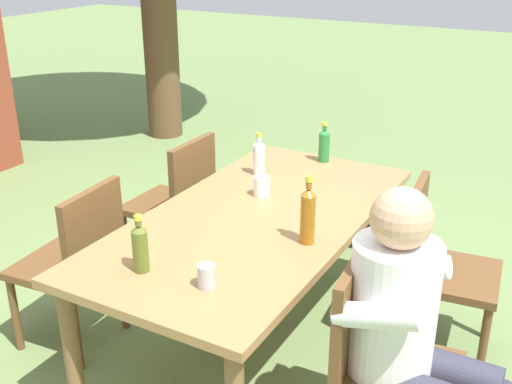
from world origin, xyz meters
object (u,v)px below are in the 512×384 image
Objects in this scene: dining_table at (256,230)px; chair_far_left at (77,258)px; bottle_olive at (140,247)px; chair_near_left at (379,357)px; bottle_amber at (308,215)px; bottle_green at (324,145)px; cup_white at (262,186)px; cup_steel at (206,276)px; backpack_by_near_side at (368,217)px; chair_far_right at (178,199)px; chair_near_right at (436,261)px; person_in_white_shirt at (413,327)px; bottle_clear at (259,157)px.

chair_far_left is (-0.42, 0.77, -0.16)m from dining_table.
bottle_olive reaches higher than chair_far_left.
dining_table is at bearing -61.76° from chair_far_left.
chair_near_left is (-0.43, -0.77, -0.16)m from dining_table.
dining_table is at bearing 67.51° from bottle_amber.
bottle_green is 0.63m from cup_white.
cup_steel is at bearing 109.64° from chair_near_left.
dining_table reaches higher than backpack_by_near_side.
bottle_olive is (-0.24, 0.92, 0.34)m from chair_near_left.
chair_near_left is 1.77m from chair_far_right.
chair_near_right is 1.00× the size of chair_far_left.
bottle_amber is at bearing 62.67° from person_in_white_shirt.
chair_far_left is at bearing 89.76° from person_in_white_shirt.
bottle_olive reaches higher than cup_white.
chair_far_right is at bearing 137.13° from backpack_by_near_side.
bottle_clear is 0.30m from cup_white.
bottle_green reaches higher than chair_near_left.
chair_near_left is 1.00× the size of chair_far_left.
chair_near_left is at bearing -131.65° from bottle_clear.
cup_white is at bearing -46.76° from chair_far_left.
bottle_clear is at bearing 27.53° from dining_table.
dining_table is 0.41m from bottle_amber.
bottle_green is at bearing -4.44° from bottle_olive.
person_in_white_shirt is at bearing -76.15° from bottle_olive.
chair_far_right is 1.87m from person_in_white_shirt.
dining_table is 0.68m from cup_steel.
dining_table is at bearing -152.47° from bottle_clear.
cup_steel is (-1.50, -0.17, -0.06)m from bottle_green.
chair_near_right is at bearing -118.69° from bottle_green.
chair_far_right is at bearing 89.68° from chair_near_right.
chair_far_right is (0.85, 1.55, 0.00)m from chair_near_left.
person_in_white_shirt is (0.01, -0.11, 0.17)m from chair_near_left.
bottle_olive is 2.16m from backpack_by_near_side.
chair_near_right is 1.27m from cup_steel.
cup_steel is at bearing -164.49° from cup_white.
chair_far_left is 0.76m from bottle_olive.
dining_table is at bearing 118.14° from chair_near_right.
bottle_clear is at bearing 31.82° from cup_white.
chair_far_left is (-0.83, 1.55, 0.00)m from chair_near_right.
dining_table is 0.71m from bottle_olive.
chair_far_right is 1.29m from bottle_amber.
chair_near_left is 9.37× the size of cup_steel.
bottle_clear is (0.07, 1.02, 0.34)m from chair_near_right.
dining_table is at bearing 64.42° from person_in_white_shirt.
chair_near_right is 0.74× the size of person_in_white_shirt.
chair_far_left reaches higher than cup_white.
dining_table is 0.89m from chair_near_right.
bottle_green is 0.43m from bottle_clear.
dining_table is 0.57m from bottle_clear.
cup_white is at bearing 22.25° from dining_table.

